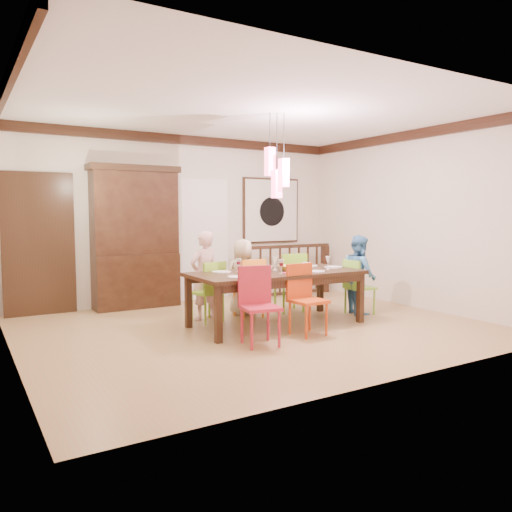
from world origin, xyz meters
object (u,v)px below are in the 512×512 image
balustrade (285,269)px  person_far_mid (243,277)px  chair_far_left (207,287)px  china_hutch (135,237)px  dining_table (276,277)px  person_end_right (359,274)px  chair_end_right (360,283)px  person_far_left (204,275)px

balustrade → person_far_mid: bearing=-143.4°
chair_far_left → person_far_mid: bearing=-177.4°
china_hutch → chair_far_left: bearing=-71.4°
dining_table → person_end_right: size_ratio=1.98×
chair_end_right → balustrade: size_ratio=0.42×
dining_table → chair_end_right: 1.53m
chair_far_left → dining_table: bearing=123.6°
person_end_right → dining_table: bearing=109.9°
person_far_mid → chair_far_left: bearing=26.9°
person_far_left → chair_far_left: bearing=65.8°
chair_far_left → person_end_right: 2.36m
chair_end_right → person_far_left: 2.39m
dining_table → chair_far_left: bearing=137.0°
balustrade → person_far_left: bearing=-152.0°
chair_end_right → china_hutch: bearing=53.1°
person_end_right → person_far_mid: bearing=80.5°
dining_table → person_end_right: person_end_right is taller
china_hutch → person_end_right: (2.79, -2.30, -0.56)m
person_far_mid → person_end_right: person_end_right is taller
chair_end_right → person_end_right: (0.01, 0.03, 0.13)m
chair_far_left → china_hutch: china_hutch is taller
balustrade → person_far_mid: 1.84m
china_hutch → person_far_mid: china_hutch is taller
chair_end_right → person_far_mid: person_far_mid is taller
dining_table → person_far_mid: (-0.04, 0.88, -0.10)m
china_hutch → balustrade: size_ratio=1.16×
china_hutch → chair_end_right: bearing=-40.0°
person_far_mid → china_hutch: bearing=-37.2°
chair_end_right → person_far_left: size_ratio=0.65×
chair_end_right → person_far_mid: size_ratio=0.72×
china_hutch → person_end_right: china_hutch is taller
china_hutch → person_far_left: 1.62m
person_far_mid → person_far_left: bearing=13.8°
dining_table → person_far_left: person_far_left is taller
chair_far_left → balustrade: (2.20, 1.25, 0.00)m
chair_far_left → balustrade: size_ratio=0.44×
china_hutch → person_far_mid: (1.23, -1.41, -0.58)m
chair_end_right → person_end_right: bearing=-17.9°
chair_end_right → balustrade: balustrade is taller
person_end_right → china_hutch: bearing=70.6°
chair_far_left → person_far_mid: size_ratio=0.75×
person_far_left → chair_end_right: bearing=143.7°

